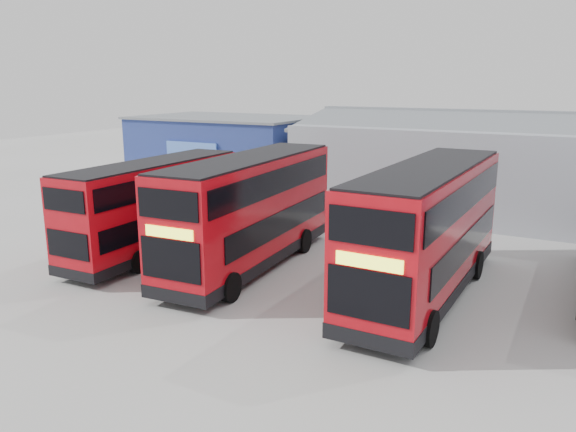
{
  "coord_description": "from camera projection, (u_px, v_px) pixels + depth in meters",
  "views": [
    {
      "loc": [
        8.59,
        -14.98,
        7.5
      ],
      "look_at": [
        -2.05,
        4.82,
        2.1
      ],
      "focal_mm": 35.0,
      "sensor_mm": 36.0,
      "label": 1
    }
  ],
  "objects": [
    {
      "name": "double_decker_left",
      "position": [
        155.0,
        208.0,
        24.71
      ],
      "size": [
        2.67,
        9.85,
        4.14
      ],
      "rotation": [
        0.0,
        0.0,
        3.16
      ],
      "color": "#B90A14",
      "rests_on": "ground"
    },
    {
      "name": "double_decker_centre",
      "position": [
        250.0,
        213.0,
        22.9
      ],
      "size": [
        3.24,
        10.96,
        4.58
      ],
      "rotation": [
        0.0,
        0.0,
        0.06
      ],
      "color": "#B90A14",
      "rests_on": "ground"
    },
    {
      "name": "maintenance_shed",
      "position": [
        574.0,
        171.0,
        31.38
      ],
      "size": [
        30.5,
        12.0,
        5.89
      ],
      "color": "#999EA7",
      "rests_on": "ground"
    },
    {
      "name": "panel_van",
      "position": [
        139.0,
        181.0,
        36.96
      ],
      "size": [
        2.25,
        4.67,
        1.98
      ],
      "rotation": [
        0.0,
        0.0,
        0.08
      ],
      "color": "white",
      "rests_on": "ground"
    },
    {
      "name": "ground_plane",
      "position": [
        274.0,
        314.0,
        18.54
      ],
      "size": [
        120.0,
        120.0,
        0.0
      ],
      "primitive_type": "plane",
      "color": "#A3A39E",
      "rests_on": "ground"
    },
    {
      "name": "office_block",
      "position": [
        228.0,
        153.0,
        39.79
      ],
      "size": [
        12.3,
        8.32,
        5.12
      ],
      "color": "navy",
      "rests_on": "ground"
    },
    {
      "name": "double_decker_right",
      "position": [
        427.0,
        232.0,
        19.67
      ],
      "size": [
        3.03,
        11.2,
        4.71
      ],
      "rotation": [
        0.0,
        0.0,
        -0.02
      ],
      "color": "#B90A14",
      "rests_on": "ground"
    }
  ]
}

